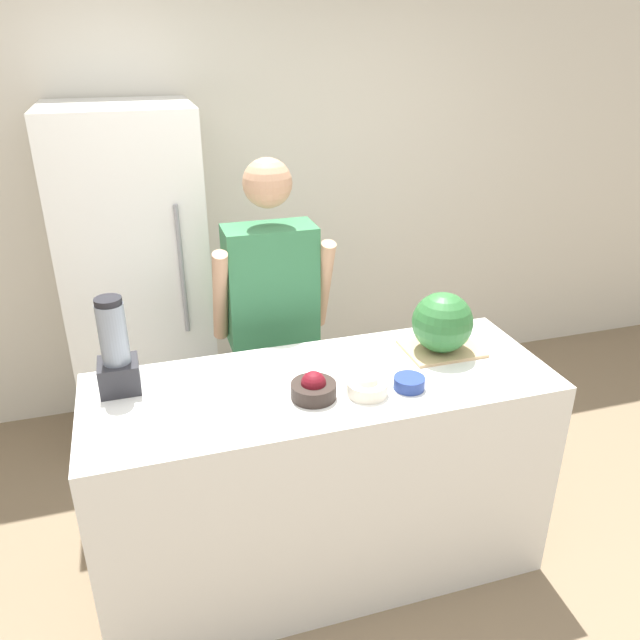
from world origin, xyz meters
The scene contains 11 objects.
ground_plane centered at (0.00, 0.00, 0.00)m, with size 14.00×14.00×0.00m, color #7F6B51.
wall_back centered at (0.00, 2.01, 1.30)m, with size 8.00×0.06×2.60m.
counter_island centered at (0.00, 0.34, 0.48)m, with size 1.86×0.68×0.95m.
refrigerator centered at (-0.66, 1.63, 0.95)m, with size 0.73×0.70×1.89m.
person centered at (-0.05, 1.00, 0.88)m, with size 0.57×0.27×1.71m.
cutting_board centered at (0.57, 0.44, 0.96)m, with size 0.32×0.25×0.01m.
watermelon centered at (0.55, 0.42, 1.10)m, with size 0.26×0.26×0.26m.
bowl_cherries centered at (-0.07, 0.23, 0.99)m, with size 0.17×0.17×0.11m.
bowl_cream centered at (0.13, 0.20, 0.99)m, with size 0.16×0.16×0.09m.
bowl_small_blue centered at (0.30, 0.19, 0.98)m, with size 0.12×0.12×0.05m.
blender centered at (-0.76, 0.51, 1.11)m, with size 0.15×0.15×0.38m.
Camera 1 is at (-0.64, -1.69, 2.21)m, focal length 35.00 mm.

